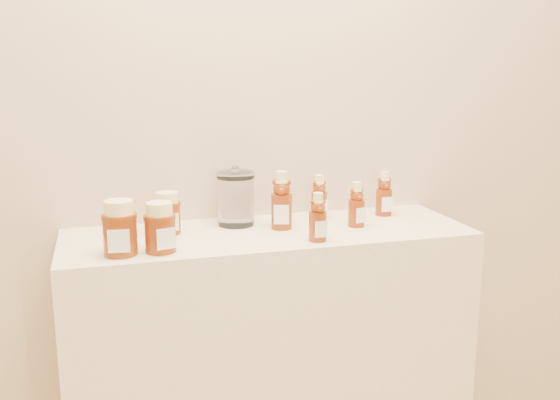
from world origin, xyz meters
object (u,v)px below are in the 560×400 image
object	(u,v)px
glass_canister	(236,196)
bear_bottle_back_left	(282,196)
bear_bottle_front_left	(318,214)
honey_jar_left	(120,228)
display_table	(270,370)

from	to	relation	value
glass_canister	bear_bottle_back_left	bearing A→B (deg)	-32.28
bear_bottle_front_left	honey_jar_left	xyz separation A→B (m)	(-0.53, 0.02, -0.01)
honey_jar_left	glass_canister	bearing A→B (deg)	38.46
bear_bottle_back_left	honey_jar_left	xyz separation A→B (m)	(-0.48, -0.14, -0.03)
bear_bottle_front_left	bear_bottle_back_left	bearing A→B (deg)	108.94
bear_bottle_front_left	display_table	bearing A→B (deg)	126.20
honey_jar_left	bear_bottle_front_left	bearing A→B (deg)	4.95
display_table	bear_bottle_back_left	size ratio (longest dim) A/B	6.07
bear_bottle_back_left	honey_jar_left	world-z (taller)	bear_bottle_back_left
bear_bottle_back_left	bear_bottle_front_left	xyz separation A→B (m)	(0.06, -0.16, -0.02)
display_table	bear_bottle_back_left	world-z (taller)	bear_bottle_back_left
bear_bottle_back_left	honey_jar_left	size ratio (longest dim) A/B	1.37
display_table	honey_jar_left	distance (m)	0.69
bear_bottle_front_left	honey_jar_left	world-z (taller)	bear_bottle_front_left
honey_jar_left	glass_canister	size ratio (longest dim) A/B	0.80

